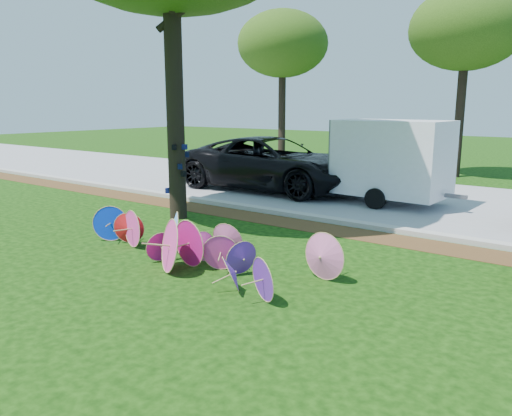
{
  "coord_description": "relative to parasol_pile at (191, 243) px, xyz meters",
  "views": [
    {
      "loc": [
        6.24,
        -5.72,
        2.89
      ],
      "look_at": [
        0.5,
        2.0,
        0.9
      ],
      "focal_mm": 35.0,
      "sensor_mm": 36.0,
      "label": 1
    }
  ],
  "objects": [
    {
      "name": "street",
      "position": [
        0.03,
        8.64,
        -0.38
      ],
      "size": [
        90.0,
        8.0,
        0.01
      ],
      "primitive_type": "cube",
      "color": "gray",
      "rests_on": "ground"
    },
    {
      "name": "black_van",
      "position": [
        -3.49,
        7.63,
        0.52
      ],
      "size": [
        6.62,
        3.21,
        1.82
      ],
      "primitive_type": "imported",
      "rotation": [
        0.0,
        0.0,
        1.6
      ],
      "color": "black",
      "rests_on": "ground"
    },
    {
      "name": "bg_trees",
      "position": [
        1.05,
        14.48,
        5.38
      ],
      "size": [
        22.37,
        5.1,
        7.4
      ],
      "color": "black",
      "rests_on": "ground"
    },
    {
      "name": "cargo_trailer",
      "position": [
        0.78,
        7.66,
        0.99
      ],
      "size": [
        3.19,
        2.11,
        2.76
      ],
      "primitive_type": "cube",
      "rotation": [
        0.0,
        0.0,
        -0.05
      ],
      "color": "white",
      "rests_on": "ground"
    },
    {
      "name": "curb",
      "position": [
        0.03,
        4.49,
        -0.33
      ],
      "size": [
        90.0,
        0.3,
        0.12
      ],
      "primitive_type": "cube",
      "color": "#B7B5AD",
      "rests_on": "ground"
    },
    {
      "name": "parasol_pile",
      "position": [
        0.0,
        0.0,
        0.0
      ],
      "size": [
        5.7,
        1.87,
        0.97
      ],
      "color": "#0533DC",
      "rests_on": "ground"
    },
    {
      "name": "mulch_strip",
      "position": [
        0.03,
        3.79,
        -0.38
      ],
      "size": [
        90.0,
        1.0,
        0.01
      ],
      "primitive_type": "cube",
      "color": "#472D16",
      "rests_on": "ground"
    },
    {
      "name": "ground",
      "position": [
        0.03,
        -0.71,
        -0.39
      ],
      "size": [
        90.0,
        90.0,
        0.0
      ],
      "primitive_type": "plane",
      "color": "black",
      "rests_on": "ground"
    }
  ]
}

